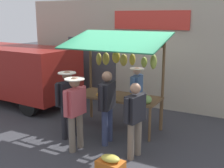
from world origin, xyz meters
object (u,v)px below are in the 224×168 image
at_px(parked_van, 12,69).
at_px(produce_crate_near, 110,166).
at_px(shopper_with_shopping_bag, 107,102).
at_px(market_stall, 119,69).
at_px(shopper_in_striped_shirt, 75,108).
at_px(shopper_in_grey_tee, 68,99).
at_px(shopper_with_ponytail, 135,116).
at_px(vendor_with_sunhat, 137,90).

xyz_separation_m(parked_van, produce_crate_near, (-5.27, 2.67, -0.94)).
height_order(shopper_with_shopping_bag, produce_crate_near, shopper_with_shopping_bag).
height_order(market_stall, produce_crate_near, market_stall).
bearing_deg(shopper_in_striped_shirt, shopper_with_shopping_bag, -30.03).
bearing_deg(produce_crate_near, market_stall, -67.16).
distance_m(shopper_in_grey_tee, produce_crate_near, 2.13).
relative_size(shopper_with_ponytail, parked_van, 0.35).
relative_size(market_stall, produce_crate_near, 4.85).
distance_m(vendor_with_sunhat, parked_van, 4.54).
xyz_separation_m(shopper_with_shopping_bag, parked_van, (4.54, -1.49, 0.14)).
relative_size(shopper_in_striped_shirt, produce_crate_near, 3.17).
bearing_deg(market_stall, vendor_with_sunhat, -104.71).
xyz_separation_m(shopper_with_ponytail, parked_van, (5.37, -1.82, 0.21)).
height_order(market_stall, shopper_with_shopping_bag, market_stall).
height_order(shopper_with_ponytail, shopper_with_shopping_bag, shopper_with_shopping_bag).
distance_m(shopper_with_shopping_bag, parked_van, 4.78).
xyz_separation_m(shopper_in_grey_tee, shopper_with_shopping_bag, (-0.97, -0.15, 0.02)).
bearing_deg(parked_van, shopper_in_grey_tee, 159.00).
relative_size(shopper_with_ponytail, shopper_with_shopping_bag, 0.94).
distance_m(market_stall, produce_crate_near, 2.73).
distance_m(market_stall, parked_van, 4.40).
xyz_separation_m(market_stall, parked_van, (4.35, -0.50, -0.44)).
bearing_deg(parked_van, shopper_with_shopping_bag, 165.56).
distance_m(shopper_with_shopping_bag, produce_crate_near, 1.60).
height_order(market_stall, parked_van, market_stall).
relative_size(shopper_with_ponytail, produce_crate_near, 3.07).
xyz_separation_m(shopper_in_striped_shirt, shopper_in_grey_tee, (0.54, -0.46, 0.00)).
bearing_deg(parked_van, shopper_with_ponytail, 165.04).
relative_size(shopper_in_grey_tee, shopper_with_shopping_bag, 0.97).
relative_size(market_stall, shopper_in_striped_shirt, 1.53).
height_order(shopper_in_grey_tee, shopper_with_shopping_bag, shopper_with_shopping_bag).
distance_m(shopper_in_striped_shirt, shopper_with_ponytail, 1.29).
relative_size(vendor_with_sunhat, shopper_in_striped_shirt, 0.93).
distance_m(vendor_with_sunhat, shopper_in_striped_shirt, 2.34).
height_order(shopper_with_ponytail, produce_crate_near, shopper_with_ponytail).
bearing_deg(shopper_with_shopping_bag, vendor_with_sunhat, -5.33).
bearing_deg(parked_van, vendor_with_sunhat, -173.86).
height_order(vendor_with_sunhat, shopper_in_striped_shirt, shopper_in_striped_shirt).
height_order(market_stall, shopper_with_ponytail, market_stall).
relative_size(shopper_in_striped_shirt, shopper_in_grey_tee, 1.00).
relative_size(vendor_with_sunhat, parked_van, 0.34).
xyz_separation_m(market_stall, shopper_in_striped_shirt, (0.24, 1.61, -0.59)).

